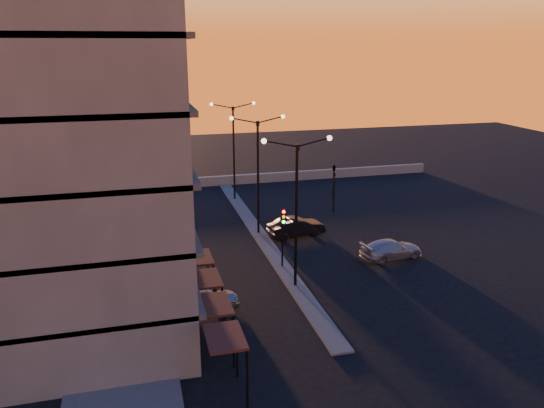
{
  "coord_description": "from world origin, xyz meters",
  "views": [
    {
      "loc": [
        -9.25,
        -29.15,
        14.68
      ],
      "look_at": [
        -0.2,
        4.99,
        3.98
      ],
      "focal_mm": 35.0,
      "sensor_mm": 36.0,
      "label": 1
    }
  ],
  "objects_px": {
    "traffic_light_main": "(283,228)",
    "car_sedan": "(296,227)",
    "car_wagon": "(391,249)",
    "car_hatchback": "(205,300)",
    "streetlamp_mid": "(258,166)"
  },
  "relations": [
    {
      "from": "streetlamp_mid",
      "to": "car_hatchback",
      "type": "relative_size",
      "value": 2.37
    },
    {
      "from": "traffic_light_main",
      "to": "car_wagon",
      "type": "relative_size",
      "value": 0.92
    },
    {
      "from": "car_hatchback",
      "to": "car_sedan",
      "type": "xyz_separation_m",
      "value": [
        8.79,
        10.58,
        0.07
      ]
    },
    {
      "from": "car_sedan",
      "to": "traffic_light_main",
      "type": "bearing_deg",
      "value": 144.8
    },
    {
      "from": "car_sedan",
      "to": "car_wagon",
      "type": "relative_size",
      "value": 0.99
    },
    {
      "from": "streetlamp_mid",
      "to": "car_hatchback",
      "type": "bearing_deg",
      "value": -116.81
    },
    {
      "from": "streetlamp_mid",
      "to": "car_wagon",
      "type": "xyz_separation_m",
      "value": [
        8.0,
        -7.32,
        -4.93
      ]
    },
    {
      "from": "streetlamp_mid",
      "to": "traffic_light_main",
      "type": "xyz_separation_m",
      "value": [
        0.0,
        -7.13,
        -2.7
      ]
    },
    {
      "from": "traffic_light_main",
      "to": "car_sedan",
      "type": "bearing_deg",
      "value": 64.47
    },
    {
      "from": "streetlamp_mid",
      "to": "car_wagon",
      "type": "bearing_deg",
      "value": -42.45
    },
    {
      "from": "traffic_light_main",
      "to": "car_wagon",
      "type": "xyz_separation_m",
      "value": [
        8.0,
        -0.19,
        -2.22
      ]
    },
    {
      "from": "car_wagon",
      "to": "car_hatchback",
      "type": "bearing_deg",
      "value": 100.8
    },
    {
      "from": "streetlamp_mid",
      "to": "traffic_light_main",
      "type": "relative_size",
      "value": 2.24
    },
    {
      "from": "traffic_light_main",
      "to": "car_wagon",
      "type": "height_order",
      "value": "traffic_light_main"
    },
    {
      "from": "streetlamp_mid",
      "to": "car_wagon",
      "type": "relative_size",
      "value": 2.07
    }
  ]
}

